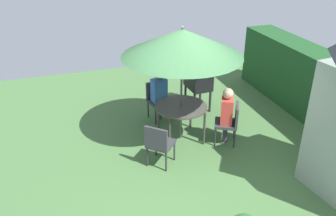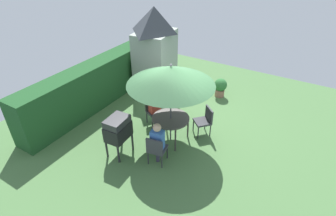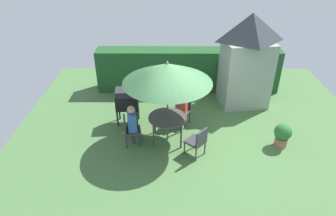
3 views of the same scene
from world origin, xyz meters
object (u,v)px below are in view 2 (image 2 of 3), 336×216
Objects in this scene: chair_toward_hedge at (205,119)px; potted_plant_by_shed at (220,87)px; patio_table at (171,120)px; chair_far_side at (156,149)px; garden_shed at (155,49)px; person_in_blue at (157,139)px; chair_near_shed at (154,109)px; person_in_red at (155,104)px; patio_umbrella at (171,75)px; bbq_grill at (118,129)px.

chair_toward_hedge reaches higher than potted_plant_by_shed.
patio_table is 1.12m from chair_far_side.
patio_table is 1.22× the size of chair_toward_hedge.
garden_shed reaches higher than chair_toward_hedge.
chair_far_side is (-3.73, -2.47, -1.11)m from garden_shed.
potted_plant_by_shed is 4.28m from person_in_blue.
person_in_blue reaches higher than chair_near_shed.
person_in_red is at bearing 158.29° from potted_plant_by_shed.
garden_shed is at bearing 40.64° from patio_umbrella.
chair_near_shed reaches higher than potted_plant_by_shed.
chair_near_shed is at bearing -148.19° from garden_shed.
person_in_red is (1.52, 1.05, 0.26)m from chair_far_side.
garden_shed reaches higher than patio_umbrella.
garden_shed is 4.22m from bbq_grill.
chair_near_shed and chair_far_side have the same top height.
person_in_red is at bearing 62.68° from patio_umbrella.
bbq_grill is 1.33× the size of chair_near_shed.
bbq_grill is at bearing -160.91° from garden_shed.
potted_plant_by_shed is at bearing -76.31° from garden_shed.
patio_table is 1.57m from bbq_grill.
bbq_grill is 1.71m from person_in_red.
garden_shed is at bearing 58.73° from chair_toward_hedge.
garden_shed is at bearing 33.98° from person_in_blue.
garden_shed is 2.53× the size of person_in_red.
potted_plant_by_shed is at bearing -0.99° from chair_far_side.
person_in_blue reaches higher than chair_toward_hedge.
person_in_red is 1.00× the size of person_in_blue.
chair_toward_hedge is at bearing -169.23° from potted_plant_by_shed.
person_in_blue is at bearing -143.03° from chair_near_shed.
potted_plant_by_shed is 0.58× the size of person_in_red.
patio_table reaches higher than potted_plant_by_shed.
person_in_blue is at bearing 178.78° from potted_plant_by_shed.
garden_shed is 4.47m from person_in_blue.
person_in_blue is at bearing -146.02° from garden_shed.
chair_near_shed and chair_toward_hedge have the same top height.
patio_table is 1.06m from chair_near_shed.
person_in_blue is at bearing -169.55° from patio_umbrella.
patio_umbrella is at bearing -117.32° from person_in_red.
potted_plant_by_shed is (4.35, -0.08, -0.12)m from chair_far_side.
bbq_grill reaches higher than chair_toward_hedge.
potted_plant_by_shed is (3.27, -0.27, -1.76)m from patio_umbrella.
person_in_red reaches higher than bbq_grill.
chair_toward_hedge is 1.92m from person_in_blue.
chair_toward_hedge is (-1.83, -3.01, -1.11)m from garden_shed.
chair_far_side is at bearing -146.46° from garden_shed.
patio_table is 1.12m from chair_toward_hedge.
bbq_grill is 0.95× the size of person_in_blue.
person_in_blue is (-1.00, -0.18, -1.38)m from patio_umbrella.
patio_umbrella is 1.98m from chair_toward_hedge.
garden_shed is at bearing 103.69° from potted_plant_by_shed.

